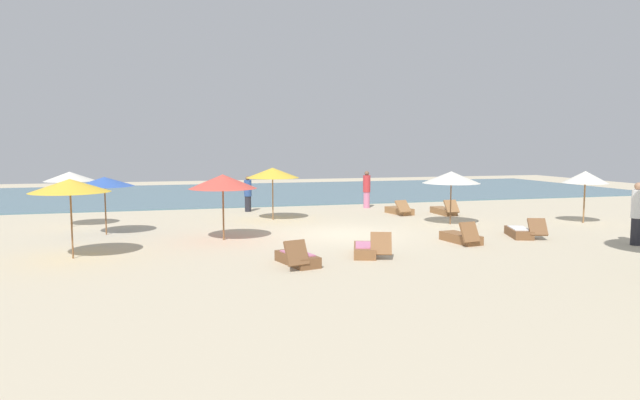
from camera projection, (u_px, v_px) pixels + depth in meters
The scene contains 18 objects.
ground_plane at pixel (344, 234), 19.42m from camera, with size 60.00×60.00×0.00m, color beige.
ocean_water at pixel (262, 192), 35.72m from camera, with size 48.00×16.00×0.06m, color slate.
umbrella_0 at pixel (104, 182), 19.17m from camera, with size 1.97×1.97×2.00m.
umbrella_1 at pixel (70, 186), 15.13m from camera, with size 2.12×2.12×2.19m.
umbrella_2 at pixel (273, 173), 22.92m from camera, with size 2.18×2.18×2.16m.
umbrella_3 at pixel (451, 177), 21.63m from camera, with size 2.22×2.22×2.07m.
umbrella_4 at pixel (70, 176), 21.03m from camera, with size 1.86×1.86×2.09m.
umbrella_5 at pixel (223, 182), 18.08m from camera, with size 2.21×2.21×2.15m.
umbrella_6 at pixel (585, 177), 22.04m from camera, with size 1.73×1.73×2.06m.
lounger_0 at pixel (462, 237), 17.73m from camera, with size 0.81×1.70×0.75m.
lounger_1 at pixel (521, 232), 18.82m from camera, with size 1.12×1.78×0.69m.
lounger_2 at pixel (400, 210), 24.97m from camera, with size 0.89×1.78×0.67m.
lounger_3 at pixel (444, 211), 24.88m from camera, with size 0.61×1.68×0.70m.
lounger_4 at pixel (366, 249), 15.70m from camera, with size 1.09×1.74×0.74m.
lounger_5 at pixel (297, 258), 14.50m from camera, with size 0.99×1.72×0.75m.
person_1 at pixel (367, 189), 27.31m from camera, with size 0.50×0.50×1.81m.
person_2 at pixel (248, 194), 25.83m from camera, with size 0.45×0.45×1.66m.
person_3 at pixel (637, 213), 17.25m from camera, with size 0.50×0.50×1.95m.
Camera 1 is at (-5.92, -18.29, 3.14)m, focal length 31.38 mm.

